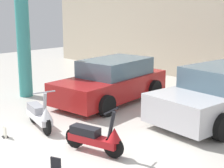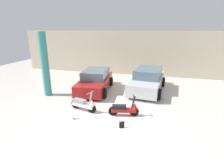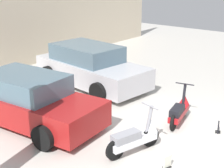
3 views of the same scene
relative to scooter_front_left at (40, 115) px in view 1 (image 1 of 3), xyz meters
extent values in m
plane|color=beige|center=(1.28, -0.62, -0.35)|extent=(28.00, 28.00, 0.00)
cylinder|color=black|center=(0.41, -0.11, -0.13)|extent=(0.44, 0.19, 0.44)
cylinder|color=black|center=(-0.53, 0.14, -0.13)|extent=(0.44, 0.19, 0.44)
cube|color=silver|center=(-0.06, 0.02, -0.08)|extent=(1.17, 0.55, 0.15)
cube|color=gray|center=(-0.26, 0.07, 0.09)|extent=(0.68, 0.41, 0.17)
cylinder|color=gray|center=(0.36, -0.10, 0.31)|extent=(0.21, 0.12, 0.62)
cylinder|color=gray|center=(0.36, -0.10, 0.62)|extent=(0.16, 0.50, 0.03)
cone|color=silver|center=(0.42, -0.11, 0.14)|extent=(0.36, 0.36, 0.29)
cylinder|color=black|center=(2.33, 0.07, -0.14)|extent=(0.42, 0.16, 0.42)
cylinder|color=black|center=(1.42, -0.13, -0.14)|extent=(0.42, 0.16, 0.42)
cube|color=#B2191E|center=(1.87, -0.03, -0.09)|extent=(1.12, 0.48, 0.15)
cube|color=black|center=(1.68, -0.07, 0.07)|extent=(0.65, 0.37, 0.16)
cylinder|color=black|center=(2.28, 0.06, 0.28)|extent=(0.20, 0.11, 0.59)
cylinder|color=black|center=(2.28, 0.06, 0.57)|extent=(0.13, 0.48, 0.03)
cone|color=#B2191E|center=(2.34, 0.07, 0.12)|extent=(0.33, 0.33, 0.27)
cube|color=maroon|center=(-0.47, 2.84, 0.12)|extent=(1.89, 3.88, 0.63)
cube|color=slate|center=(-0.49, 3.06, 0.68)|extent=(1.56, 2.22, 0.49)
cylinder|color=black|center=(0.45, 1.75, -0.06)|extent=(0.25, 0.59, 0.57)
cylinder|color=black|center=(-1.17, 1.61, -0.06)|extent=(0.25, 0.59, 0.57)
cylinder|color=black|center=(0.24, 4.07, -0.06)|extent=(0.25, 0.59, 0.57)
cylinder|color=black|center=(-1.38, 3.92, -0.06)|extent=(0.25, 0.59, 0.57)
cube|color=#B7B7BC|center=(2.67, 3.63, 0.15)|extent=(2.10, 4.17, 0.67)
cylinder|color=black|center=(3.39, 2.30, -0.04)|extent=(0.28, 0.63, 0.61)
cylinder|color=black|center=(1.67, 2.49, -0.04)|extent=(0.28, 0.63, 0.61)
cylinder|color=black|center=(1.95, 4.96, -0.04)|extent=(0.28, 0.63, 0.61)
cube|color=black|center=(-0.12, -0.85, -0.34)|extent=(0.18, 0.16, 0.01)
cube|color=silver|center=(-0.12, -0.85, -0.22)|extent=(0.20, 0.08, 0.26)
cube|color=black|center=(1.99, -1.03, -0.22)|extent=(0.20, 0.10, 0.26)
cylinder|color=teal|center=(-2.87, 1.42, 1.44)|extent=(0.42, 0.42, 3.57)
camera|label=1|loc=(6.53, -4.29, 2.48)|focal=55.00mm
camera|label=2|loc=(3.09, -6.94, 3.33)|focal=28.00mm
camera|label=3|loc=(-5.43, -3.68, 3.41)|focal=55.00mm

